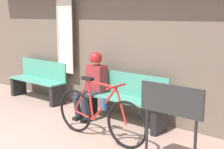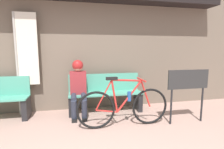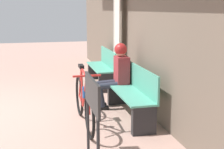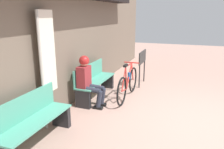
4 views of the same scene
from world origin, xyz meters
name	(u,v)px [view 3 (image 3 of 4)]	position (x,y,z in m)	size (l,w,h in m)	color
storefront_wall	(143,16)	(0.00, 2.77, 1.66)	(12.00, 0.56, 3.20)	#756656
park_bench_near	(132,94)	(0.58, 2.41, 0.40)	(1.61, 0.42, 0.85)	#51A88E
bicycle	(84,102)	(0.77, 1.57, 0.38)	(1.70, 0.40, 0.92)	black
person_seated	(117,71)	(-0.02, 2.30, 0.68)	(0.34, 0.61, 1.19)	#2D3342
park_bench_far	(102,69)	(-1.76, 2.41, 0.39)	(1.47, 0.42, 0.85)	#51A88E
banner_pole	(116,32)	(-1.10, 2.57, 1.30)	(0.45, 0.05, 2.15)	#B7B2A8
signboard	(92,101)	(2.00, 1.49, 0.76)	(0.83, 0.04, 1.03)	#232326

